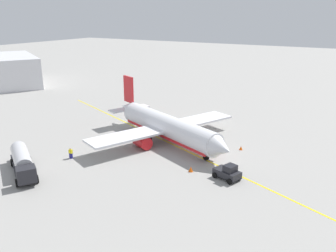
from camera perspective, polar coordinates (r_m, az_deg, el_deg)
The scene contains 9 objects.
ground_plane at distance 62.68m, azimuth 0.00°, elevation -2.61°, with size 400.00×400.00×0.00m, color #9E9B96.
airplane at distance 62.13m, azimuth -0.25°, elevation -0.12°, with size 29.73×28.35×9.86m.
fuel_tanker at distance 54.47m, azimuth -22.28°, elevation -5.27°, with size 10.93×8.15×3.15m.
pushback_tug at distance 49.54m, azimuth 9.54°, elevation -7.33°, with size 4.04×3.24×2.20m.
refueling_worker at distance 57.71m, azimuth -15.30°, elevation -4.24°, with size 0.58×0.45×1.71m.
safety_cone_nose at distance 60.43m, azimuth 11.60°, elevation -3.46°, with size 0.57×0.57×0.63m, color #F2590F.
safety_cone_wingtip at distance 51.43m, azimuth 3.66°, elevation -6.91°, with size 0.67×0.67×0.75m, color #F2590F.
distant_hangar at distance 123.48m, azimuth -23.95°, elevation 8.18°, with size 30.71×25.94×9.04m.
taxi_line_marking at distance 62.68m, azimuth 0.00°, elevation -2.61°, with size 78.82×0.30×0.01m, color yellow.
Camera 1 is at (29.70, -50.71, 21.78)m, focal length 38.07 mm.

